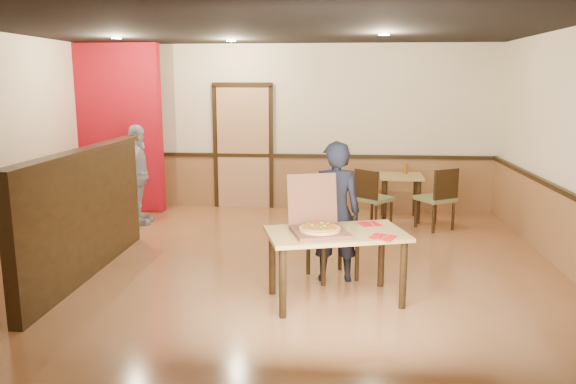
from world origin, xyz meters
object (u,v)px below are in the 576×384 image
(diner, at_px, (335,212))
(passerby, at_px, (138,175))
(condiment, at_px, (406,169))
(diner_chair, at_px, (330,229))
(side_chair_left, at_px, (372,196))
(side_chair_right, at_px, (439,196))
(main_table, at_px, (336,242))
(side_table, at_px, (401,186))
(pizza_box, at_px, (318,226))

(diner, bearing_deg, passerby, -41.61)
(passerby, height_order, condiment, passerby)
(diner_chair, relative_size, passerby, 0.65)
(condiment, bearing_deg, passerby, -169.74)
(side_chair_left, bearing_deg, side_chair_right, -138.57)
(diner_chair, height_order, passerby, passerby)
(side_chair_right, height_order, passerby, passerby)
(main_table, distance_m, side_table, 3.66)
(passerby, bearing_deg, condiment, -85.06)
(pizza_box, bearing_deg, main_table, -3.00)
(side_chair_left, distance_m, pizza_box, 3.06)
(diner_chair, distance_m, condiment, 3.12)
(side_chair_left, relative_size, side_chair_right, 0.96)
(passerby, xyz_separation_m, condiment, (4.15, 0.75, 0.04))
(side_chair_right, height_order, side_table, side_chair_right)
(diner, height_order, condiment, diner)
(diner, bearing_deg, side_chair_left, -108.01)
(passerby, xyz_separation_m, pizza_box, (2.88, -2.93, 0.02))
(diner_chair, bearing_deg, main_table, -111.43)
(diner, relative_size, condiment, 9.33)
(side_chair_left, xyz_separation_m, passerby, (-3.58, -0.03, 0.28))
(diner, xyz_separation_m, passerby, (-3.04, 2.27, -0.01))
(side_chair_right, relative_size, side_table, 1.30)
(main_table, distance_m, condiment, 3.81)
(side_chair_left, bearing_deg, diner, 118.71)
(side_table, distance_m, diner, 3.09)
(main_table, bearing_deg, diner, 75.89)
(diner_chair, relative_size, diner, 0.64)
(main_table, relative_size, passerby, 0.98)
(side_table, bearing_deg, side_chair_left, -129.52)
(diner, relative_size, pizza_box, 2.15)
(side_chair_right, height_order, diner, diner)
(side_chair_left, distance_m, side_table, 0.78)
(diner_chair, height_order, diner, diner)
(pizza_box, bearing_deg, side_chair_right, 43.40)
(side_table, height_order, condiment, condiment)
(side_chair_left, relative_size, pizza_box, 1.24)
(pizza_box, relative_size, condiment, 4.35)
(main_table, bearing_deg, side_chair_left, 64.08)
(side_chair_left, xyz_separation_m, pizza_box, (-0.70, -2.96, 0.30))
(side_chair_left, relative_size, diner, 0.58)
(main_table, height_order, diner_chair, diner_chair)
(diner_chair, height_order, side_chair_left, diner_chair)
(diner, bearing_deg, side_chair_right, -128.38)
(side_chair_left, xyz_separation_m, condiment, (0.57, 0.72, 0.31))
(condiment, bearing_deg, diner, -110.22)
(side_chair_right, xyz_separation_m, side_table, (-0.49, 0.61, 0.04))
(side_chair_left, distance_m, condiment, 0.97)
(main_table, bearing_deg, passerby, 120.84)
(diner, height_order, passerby, diner)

